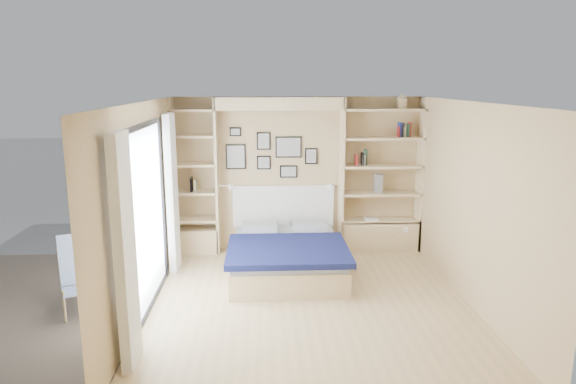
{
  "coord_description": "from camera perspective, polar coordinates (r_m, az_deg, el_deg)",
  "views": [
    {
      "loc": [
        -0.57,
        -6.0,
        2.74
      ],
      "look_at": [
        -0.22,
        0.9,
        1.25
      ],
      "focal_mm": 32.0,
      "sensor_mm": 36.0,
      "label": 1
    }
  ],
  "objects": [
    {
      "name": "reading_lamps",
      "position": [
        8.17,
        -0.92,
        0.64
      ],
      "size": [
        1.92,
        0.12,
        0.15
      ],
      "color": "silver",
      "rests_on": "ground"
    },
    {
      "name": "deck_chair",
      "position": [
        6.82,
        -21.81,
        -8.49
      ],
      "size": [
        0.84,
        1.03,
        0.9
      ],
      "rotation": [
        0.0,
        0.0,
        0.41
      ],
      "color": "tan",
      "rests_on": "ground"
    },
    {
      "name": "room_shell",
      "position": [
        7.7,
        -1.43,
        -0.26
      ],
      "size": [
        4.5,
        4.5,
        4.5
      ],
      "color": "tan",
      "rests_on": "ground"
    },
    {
      "name": "deck",
      "position": [
        7.26,
        -27.89,
        -11.47
      ],
      "size": [
        3.2,
        4.0,
        0.05
      ],
      "primitive_type": "cube",
      "color": "brown",
      "rests_on": "ground"
    },
    {
      "name": "shelf_decor",
      "position": [
        8.3,
        8.67,
        4.87
      ],
      "size": [
        3.5,
        0.23,
        2.03
      ],
      "color": "#A51E1E",
      "rests_on": "ground"
    },
    {
      "name": "photo_gallery",
      "position": [
        8.3,
        -2.03,
        4.35
      ],
      "size": [
        1.48,
        0.02,
        0.82
      ],
      "color": "black",
      "rests_on": "ground"
    },
    {
      "name": "bed",
      "position": [
        7.5,
        -0.15,
        -7.02
      ],
      "size": [
        1.66,
        2.2,
        1.07
      ],
      "color": "#D0B787",
      "rests_on": "ground"
    },
    {
      "name": "ground",
      "position": [
        6.62,
        2.38,
        -12.26
      ],
      "size": [
        4.5,
        4.5,
        0.0
      ],
      "primitive_type": "plane",
      "color": "tan",
      "rests_on": "ground"
    }
  ]
}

